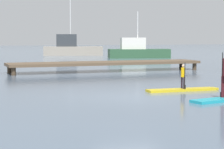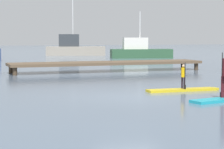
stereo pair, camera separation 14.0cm
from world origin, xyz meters
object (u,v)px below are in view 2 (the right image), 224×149
(paddleboard_near, at_px, (183,90))
(fishing_boat_green_midground, at_px, (140,51))
(motor_boat_small_navy, at_px, (74,48))
(paddler_child_solo, at_px, (183,75))

(paddleboard_near, distance_m, fishing_boat_green_midground, 30.70)
(paddleboard_near, relative_size, motor_boat_small_navy, 0.41)
(paddleboard_near, bearing_deg, fishing_boat_green_midground, 69.28)
(fishing_boat_green_midground, bearing_deg, motor_boat_small_navy, 118.30)
(paddler_child_solo, xyz_separation_m, fishing_boat_green_midground, (10.86, 28.72, 0.13))
(paddleboard_near, distance_m, paddler_child_solo, 0.63)
(paddler_child_solo, height_order, fishing_boat_green_midground, fishing_boat_green_midground)
(paddleboard_near, xyz_separation_m, motor_boat_small_navy, (5.74, 38.20, 0.90))
(fishing_boat_green_midground, bearing_deg, paddler_child_solo, -110.71)
(paddleboard_near, xyz_separation_m, fishing_boat_green_midground, (10.86, 28.70, 0.76))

